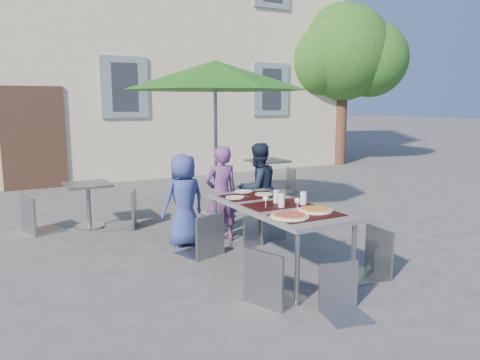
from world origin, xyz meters
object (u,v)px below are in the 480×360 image
child_1 (221,194)px  cafe_table_1 (267,172)px  pizza_near_left (289,216)px  child_0 (184,200)px  cafe_table_0 (89,199)px  patio_umbrella (215,76)px  dining_table (277,210)px  bg_chair_r_1 (287,165)px  chair_2 (271,204)px  pizza_near_right (315,210)px  child_2 (258,188)px  chair_3 (271,242)px  chair_1 (247,210)px  bg_chair_l_0 (34,191)px  chair_0 (204,208)px  chair_5 (344,261)px  bg_chair_l_1 (232,168)px  bg_chair_r_0 (126,188)px  chair_4 (372,224)px

child_1 → cafe_table_1: (2.15, 2.25, -0.15)m
pizza_near_left → child_0: child_0 is taller
cafe_table_1 → cafe_table_0: bearing=-169.1°
patio_umbrella → dining_table: bearing=-100.4°
cafe_table_1 → bg_chair_r_1: 0.65m
chair_2 → patio_umbrella: size_ratio=0.30×
pizza_near_right → patio_umbrella: size_ratio=0.12×
child_2 → chair_3: size_ratio=1.29×
dining_table → bg_chair_r_1: bearing=54.2°
chair_1 → bg_chair_l_0: bearing=138.7°
chair_0 → cafe_table_0: chair_0 is taller
child_2 → chair_5: bearing=68.3°
cafe_table_1 → dining_table: bearing=-120.7°
chair_1 → cafe_table_0: size_ratio=1.26×
cafe_table_1 → bg_chair_l_1: (-0.68, 0.19, 0.09)m
pizza_near_right → child_0: (-0.71, 1.83, -0.16)m
child_1 → bg_chair_r_0: bearing=-52.7°
chair_5 → child_2: bearing=75.4°
dining_table → child_1: (-0.04, 1.29, -0.05)m
pizza_near_right → chair_0: bearing=117.2°
cafe_table_0 → bg_chair_r_1: bearing=12.1°
chair_0 → chair_5: (0.42, -2.03, -0.11)m
chair_5 → bg_chair_r_0: bearing=103.1°
child_0 → bg_chair_r_1: (3.26, 2.39, -0.04)m
patio_umbrella → pizza_near_right: bearing=-95.5°
chair_5 → bg_chair_l_0: (-2.12, 4.14, 0.12)m
chair_2 → bg_chair_l_1: bearing=73.1°
chair_1 → patio_umbrella: 2.37m
chair_3 → bg_chair_l_1: 4.86m
dining_table → chair_5: 1.22m
chair_0 → bg_chair_l_0: bearing=128.8°
chair_0 → bg_chair_l_1: size_ratio=1.01×
chair_2 → bg_chair_l_0: size_ratio=0.82×
chair_1 → pizza_near_right: bearing=-88.4°
chair_0 → cafe_table_0: 2.25m
pizza_near_left → cafe_table_0: bearing=110.3°
chair_4 → dining_table: bearing=142.0°
chair_0 → child_1: bearing=44.8°
chair_2 → bg_chair_r_0: size_ratio=0.82×
pizza_near_left → chair_5: (0.13, -0.65, -0.28)m
chair_3 → bg_chair_l_0: size_ratio=0.97×
chair_3 → chair_5: size_ratio=1.19×
pizza_near_right → bg_chair_r_0: (-1.13, 3.07, -0.16)m
child_2 → chair_1: size_ratio=1.52×
chair_5 → bg_chair_r_1: 5.69m
chair_3 → bg_chair_r_1: (3.24, 4.47, -0.03)m
dining_table → patio_umbrella: 2.94m
child_0 → child_1: bearing=163.2°
chair_1 → chair_5: size_ratio=1.01×
pizza_near_left → chair_1: size_ratio=0.45×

